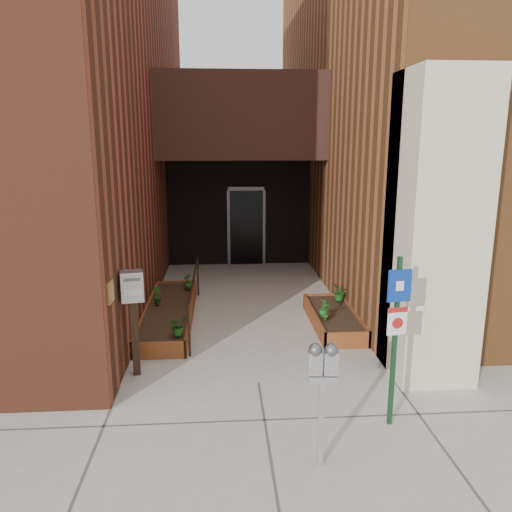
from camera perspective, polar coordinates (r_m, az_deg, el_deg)
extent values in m
plane|color=#9E9991|center=(7.50, 0.28, -14.30)|extent=(80.00, 80.00, 0.00)
cube|color=brown|center=(15.33, 22.23, 17.94)|extent=(8.00, 13.70, 10.00)
cube|color=beige|center=(7.60, 19.75, 2.83)|extent=(1.10, 1.20, 4.40)
cube|color=#311B15|center=(12.67, -1.81, 15.54)|extent=(4.20, 2.00, 2.00)
cube|color=black|center=(14.19, -1.96, 5.15)|extent=(4.00, 0.30, 3.00)
cube|color=black|center=(14.09, -1.11, 3.25)|extent=(0.90, 0.06, 2.10)
cube|color=#B79338|center=(6.90, -16.34, -3.90)|extent=(0.04, 0.30, 0.30)
cube|color=brown|center=(8.32, -11.10, -10.56)|extent=(0.90, 0.04, 0.30)
cube|color=brown|center=(11.65, -9.03, -3.56)|extent=(0.90, 0.04, 0.30)
cube|color=brown|center=(10.02, -12.35, -6.48)|extent=(0.04, 3.60, 0.30)
cube|color=brown|center=(9.93, -7.40, -6.46)|extent=(0.04, 3.60, 0.30)
cube|color=black|center=(9.97, -9.88, -6.58)|extent=(0.82, 3.52, 0.26)
cube|color=brown|center=(8.70, 10.43, -9.47)|extent=(0.80, 0.04, 0.30)
cube|color=brown|center=(10.67, 7.58, -5.07)|extent=(0.80, 0.04, 0.30)
cube|color=brown|center=(9.60, 6.62, -7.14)|extent=(0.04, 2.20, 0.30)
cube|color=brown|center=(9.76, 11.04, -6.95)|extent=(0.04, 2.20, 0.30)
cube|color=black|center=(9.68, 8.85, -7.16)|extent=(0.72, 2.12, 0.26)
cylinder|color=black|center=(8.23, -7.64, -8.43)|extent=(0.04, 0.04, 0.90)
cylinder|color=black|center=(11.36, -6.65, -2.34)|extent=(0.04, 0.04, 0.90)
cylinder|color=black|center=(9.66, -7.13, -2.47)|extent=(0.04, 3.30, 0.04)
cube|color=#9D9D9F|center=(5.68, 7.44, -18.46)|extent=(0.06, 0.06, 0.98)
cube|color=#9D9D9F|center=(5.43, 7.60, -13.71)|extent=(0.30, 0.14, 0.08)
cube|color=#9D9D9F|center=(5.34, 6.76, -12.05)|extent=(0.15, 0.11, 0.25)
sphere|color=#59595B|center=(5.28, 6.80, -10.61)|extent=(0.14, 0.14, 0.14)
cube|color=white|center=(5.29, 6.82, -12.09)|extent=(0.09, 0.01, 0.05)
cube|color=#B21414|center=(5.32, 6.80, -12.85)|extent=(0.09, 0.01, 0.03)
cube|color=#9D9D9F|center=(5.36, 8.56, -12.01)|extent=(0.15, 0.11, 0.25)
sphere|color=#59595B|center=(5.30, 8.61, -10.58)|extent=(0.14, 0.14, 0.14)
cube|color=white|center=(5.31, 8.64, -12.05)|extent=(0.09, 0.01, 0.05)
cube|color=#B21414|center=(5.34, 8.61, -12.81)|extent=(0.09, 0.01, 0.03)
cube|color=#14371E|center=(6.30, 15.55, -9.60)|extent=(0.05, 0.05, 2.14)
cube|color=navy|center=(6.04, 16.09, -3.28)|extent=(0.29, 0.06, 0.39)
cube|color=white|center=(6.04, 16.11, -3.29)|extent=(0.10, 0.02, 0.12)
cube|color=white|center=(6.18, 15.83, -7.19)|extent=(0.24, 0.05, 0.34)
cube|color=#B21414|center=(6.13, 15.94, -5.96)|extent=(0.24, 0.04, 0.06)
cylinder|color=#B21414|center=(6.17, 15.87, -7.40)|extent=(0.14, 0.03, 0.14)
cube|color=black|center=(7.73, -13.64, -9.06)|extent=(0.12, 0.12, 1.17)
cube|color=#AFAFB1|center=(7.47, -13.97, -3.36)|extent=(0.36, 0.29, 0.45)
cube|color=#59595B|center=(7.32, -14.01, -2.66)|extent=(0.23, 0.05, 0.04)
cube|color=white|center=(7.37, -13.93, -4.02)|extent=(0.25, 0.06, 0.11)
imported|color=#1D4E16|center=(8.42, -8.93, -7.82)|extent=(0.43, 0.43, 0.34)
imported|color=#1C4F16|center=(10.05, -11.27, -4.45)|extent=(0.26, 0.26, 0.34)
imported|color=#205B1A|center=(10.98, -7.78, -2.87)|extent=(0.25, 0.25, 0.32)
imported|color=#1A5B1E|center=(10.91, -7.81, -2.91)|extent=(0.25, 0.25, 0.34)
imported|color=#1C6323|center=(9.26, 7.78, -5.90)|extent=(0.20, 0.20, 0.32)
imported|color=#28601B|center=(9.09, 8.02, -6.25)|extent=(0.19, 0.19, 0.33)
imported|color=#185418|center=(10.19, 9.53, -4.11)|extent=(0.39, 0.39, 0.35)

